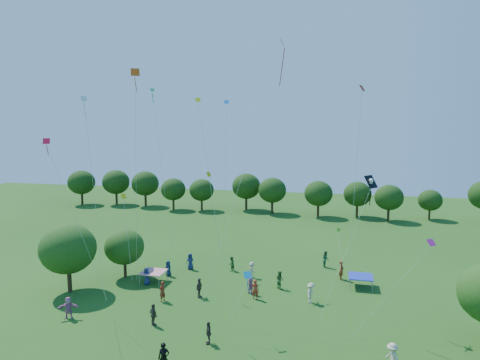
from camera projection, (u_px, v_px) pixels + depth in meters
name	position (u px, v px, depth m)	size (l,w,h in m)	color
near_tree_west	(68.00, 249.00, 38.85)	(5.05, 5.05, 6.33)	#422B19
near_tree_north	(124.00, 247.00, 42.78)	(3.93, 3.93, 4.89)	#422B19
treeline	(284.00, 190.00, 74.19)	(88.01, 8.77, 6.77)	#422B19
tent_red_stripe	(153.00, 272.00, 41.55)	(2.20, 2.20, 1.10)	red
tent_blue	(361.00, 277.00, 40.28)	(2.20, 2.20, 1.10)	#1B30B1
man_in_black	(164.00, 358.00, 26.22)	(0.72, 0.46, 1.93)	black
crowd_person_0	(190.00, 261.00, 45.36)	(0.85, 0.46, 1.73)	navy
crowd_person_1	(341.00, 270.00, 42.33)	(0.71, 0.46, 1.90)	maroon
crowd_person_2	(326.00, 259.00, 46.09)	(0.89, 0.48, 1.80)	#29613B
crowd_person_3	(392.00, 358.00, 26.29)	(1.24, 0.56, 1.89)	beige
crowd_person_4	(209.00, 333.00, 29.79)	(0.94, 0.43, 1.60)	#3E3432
crowd_person_5	(68.00, 308.00, 33.75)	(1.63, 0.58, 1.75)	#AD6592
crowd_person_6	(168.00, 268.00, 43.40)	(0.78, 0.42, 1.58)	#1A2A4D
crowd_person_7	(255.00, 289.00, 37.55)	(0.66, 0.42, 1.76)	maroon
crowd_person_8	(280.00, 280.00, 40.01)	(0.83, 0.45, 1.68)	#32652B
crowd_person_9	(311.00, 293.00, 36.74)	(1.14, 0.51, 1.75)	beige
crowd_person_10	(153.00, 315.00, 32.51)	(1.01, 0.46, 1.72)	#3F3933
crowd_person_11	(251.00, 286.00, 38.71)	(1.44, 0.51, 1.54)	#A9629C
crowd_person_12	(147.00, 276.00, 41.01)	(0.83, 0.45, 1.68)	navy
crowd_person_13	(162.00, 291.00, 37.02)	(0.67, 0.43, 1.80)	maroon
crowd_person_14	(231.00, 264.00, 44.88)	(0.75, 0.40, 1.52)	#214C20
crowd_person_15	(252.00, 270.00, 42.91)	(1.04, 0.47, 1.59)	#BAA895
crowd_person_16	(199.00, 288.00, 37.87)	(1.04, 0.47, 1.77)	#443C36
pirate_kite	(370.00, 184.00, 32.95)	(4.03, 4.61, 10.03)	black
red_high_kite	(269.00, 90.00, 34.53)	(5.55, 5.84, 20.88)	red
small_kite_0	(61.00, 180.00, 31.62)	(3.24, 2.58, 12.95)	red
small_kite_1	(357.00, 164.00, 26.79)	(0.86, 0.50, 16.32)	red
small_kite_2	(125.00, 209.00, 39.53)	(1.87, 2.15, 7.58)	gold
small_kite_3	(158.00, 141.00, 43.72)	(0.72, 3.25, 17.55)	#1B974C
small_kite_4	(226.00, 147.00, 43.63)	(1.03, 1.74, 16.43)	blue
small_kite_5	(414.00, 263.00, 25.56)	(4.60, 1.62, 7.23)	#951880
small_kite_6	(91.00, 162.00, 30.80)	(0.71, 2.78, 15.89)	silver
small_kite_7	(246.00, 280.00, 30.38)	(1.52, 1.31, 3.51)	#0B73AE
small_kite_8	(136.00, 113.00, 35.11)	(1.89, 2.44, 18.45)	#E1480D
small_kite_9	(211.00, 188.00, 44.87)	(1.02, 1.85, 9.10)	yellow
small_kite_10	(203.00, 137.00, 45.38)	(2.84, 0.59, 16.83)	yellow
small_kite_11	(339.00, 234.00, 45.87)	(0.52, 2.66, 2.87)	#328618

